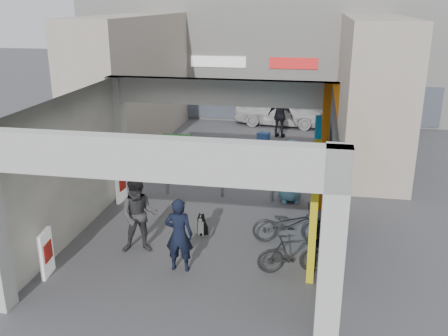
% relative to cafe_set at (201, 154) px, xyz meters
% --- Properties ---
extents(ground, '(90.00, 90.00, 0.00)m').
position_rel_cafe_set_xyz_m(ground, '(1.34, -5.44, -0.28)').
color(ground, '#4F4F53').
rests_on(ground, ground).
extents(arcade_canopy, '(6.40, 6.45, 6.40)m').
position_rel_cafe_set_xyz_m(arcade_canopy, '(1.88, -6.26, 2.02)').
color(arcade_canopy, '#B9B9B4').
rests_on(arcade_canopy, ground).
extents(far_building, '(18.00, 4.08, 8.00)m').
position_rel_cafe_set_xyz_m(far_building, '(1.34, 8.56, 3.71)').
color(far_building, silver).
rests_on(far_building, ground).
extents(plaza_bldg_left, '(2.00, 9.00, 5.00)m').
position_rel_cafe_set_xyz_m(plaza_bldg_left, '(-3.16, 2.06, 2.22)').
color(plaza_bldg_left, '#B5A796').
rests_on(plaza_bldg_left, ground).
extents(plaza_bldg_right, '(2.00, 9.00, 5.00)m').
position_rel_cafe_set_xyz_m(plaza_bldg_right, '(5.84, 2.06, 2.22)').
color(plaza_bldg_right, '#B5A796').
rests_on(plaza_bldg_right, ground).
extents(bollard_left, '(0.09, 0.09, 0.83)m').
position_rel_cafe_set_xyz_m(bollard_left, '(-0.29, -3.23, 0.13)').
color(bollard_left, '#95979D').
rests_on(bollard_left, ground).
extents(bollard_center, '(0.09, 0.09, 0.83)m').
position_rel_cafe_set_xyz_m(bollard_center, '(1.37, -3.13, 0.13)').
color(bollard_center, '#95979D').
rests_on(bollard_center, ground).
extents(bollard_right, '(0.09, 0.09, 0.91)m').
position_rel_cafe_set_xyz_m(bollard_right, '(2.86, -3.22, 0.17)').
color(bollard_right, '#95979D').
rests_on(bollard_right, ground).
extents(advert_board_near, '(0.16, 0.56, 1.00)m').
position_rel_cafe_set_xyz_m(advert_board_near, '(-1.41, -8.20, 0.23)').
color(advert_board_near, white).
rests_on(advert_board_near, ground).
extents(advert_board_far, '(0.14, 0.55, 1.00)m').
position_rel_cafe_set_xyz_m(advert_board_far, '(-1.41, -4.04, 0.23)').
color(advert_board_far, white).
rests_on(advert_board_far, ground).
extents(cafe_set, '(1.31, 1.06, 0.79)m').
position_rel_cafe_set_xyz_m(cafe_set, '(0.00, 0.00, 0.00)').
color(cafe_set, '#B1B1B6').
rests_on(cafe_set, ground).
extents(produce_stand, '(1.31, 0.71, 0.86)m').
position_rel_cafe_set_xyz_m(produce_stand, '(-0.98, 0.09, 0.06)').
color(produce_stand, black).
rests_on(produce_stand, ground).
extents(crate_stack, '(0.52, 0.45, 0.56)m').
position_rel_cafe_set_xyz_m(crate_stack, '(1.98, 2.40, -0.00)').
color(crate_stack, '#1A5C1B').
rests_on(crate_stack, ground).
extents(border_collie, '(0.22, 0.43, 0.59)m').
position_rel_cafe_set_xyz_m(border_collie, '(1.35, -5.72, -0.05)').
color(border_collie, black).
rests_on(border_collie, ground).
extents(man_with_dog, '(0.61, 0.42, 1.64)m').
position_rel_cafe_set_xyz_m(man_with_dog, '(1.27, -7.47, 0.54)').
color(man_with_dog, black).
rests_on(man_with_dog, ground).
extents(man_back_turned, '(1.00, 0.86, 1.79)m').
position_rel_cafe_set_xyz_m(man_back_turned, '(0.16, -6.84, 0.61)').
color(man_back_turned, '#38383B').
rests_on(man_back_turned, ground).
extents(man_elderly, '(1.01, 0.78, 1.84)m').
position_rel_cafe_set_xyz_m(man_elderly, '(3.37, -3.16, 0.64)').
color(man_elderly, '#598FAE').
rests_on(man_elderly, ground).
extents(man_crates, '(1.17, 0.76, 1.86)m').
position_rel_cafe_set_xyz_m(man_crates, '(2.51, 3.92, 0.65)').
color(man_crates, black).
rests_on(man_crates, ground).
extents(bicycle_front, '(1.83, 0.90, 0.92)m').
position_rel_cafe_set_xyz_m(bicycle_front, '(3.50, -5.73, 0.18)').
color(bicycle_front, black).
rests_on(bicycle_front, ground).
extents(bicycle_rear, '(1.53, 0.79, 0.89)m').
position_rel_cafe_set_xyz_m(bicycle_rear, '(3.64, -7.16, 0.16)').
color(bicycle_rear, black).
rests_on(bicycle_rear, ground).
extents(white_van, '(4.18, 2.06, 1.37)m').
position_rel_cafe_set_xyz_m(white_van, '(2.29, 6.06, 0.40)').
color(white_van, silver).
rests_on(white_van, ground).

